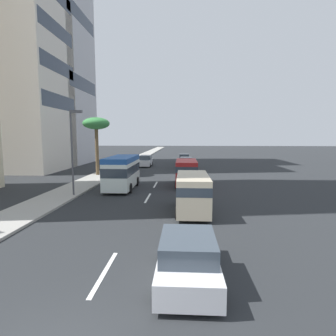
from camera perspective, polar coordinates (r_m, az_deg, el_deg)
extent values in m
plane|color=#26282B|center=(36.69, -1.01, -0.72)|extent=(198.00, 198.00, 0.00)
cube|color=#9E9B93|center=(37.84, -11.61, -0.52)|extent=(162.00, 3.02, 0.15)
cube|color=silver|center=(10.37, -13.16, -20.52)|extent=(3.20, 0.16, 0.01)
cube|color=silver|center=(21.10, -4.24, -6.24)|extent=(3.20, 0.16, 0.01)
cube|color=silver|center=(26.77, -2.62, -3.47)|extent=(3.20, 0.16, 0.01)
cube|color=#A51E1E|center=(25.92, 3.86, -0.87)|extent=(4.79, 1.93, 2.25)
cube|color=#2D3842|center=(25.86, 3.87, 0.21)|extent=(4.80, 1.93, 0.54)
cylinder|color=black|center=(27.49, 1.91, -2.45)|extent=(0.72, 0.24, 0.72)
cylinder|color=black|center=(27.51, 5.73, -2.48)|extent=(0.72, 0.24, 0.72)
cylinder|color=black|center=(24.65, 1.75, -3.51)|extent=(0.72, 0.24, 0.72)
cylinder|color=black|center=(24.68, 6.01, -3.53)|extent=(0.72, 0.24, 0.72)
cube|color=silver|center=(24.70, -9.56, -1.23)|extent=(6.02, 2.15, 2.26)
cube|color=#1E4C93|center=(24.56, -9.62, 1.88)|extent=(6.02, 2.15, 0.43)
cube|color=#28333D|center=(24.65, -9.57, -0.24)|extent=(6.03, 2.15, 0.75)
cylinder|color=black|center=(22.96, -7.98, -4.18)|extent=(0.84, 0.26, 0.84)
cylinder|color=black|center=(23.44, -12.89, -4.06)|extent=(0.84, 0.26, 0.84)
cylinder|color=black|center=(26.34, -6.51, -2.76)|extent=(0.84, 0.26, 0.84)
cylinder|color=black|center=(26.76, -10.82, -2.69)|extent=(0.84, 0.26, 0.84)
cube|color=black|center=(40.54, 3.75, 0.79)|extent=(4.51, 1.77, 0.80)
cube|color=#38424C|center=(40.24, 3.76, 1.79)|extent=(2.48, 1.63, 0.66)
cylinder|color=black|center=(41.95, 2.62, 0.64)|extent=(0.64, 0.22, 0.64)
cylinder|color=black|center=(41.97, 4.84, 0.63)|extent=(0.64, 0.22, 0.64)
cylinder|color=black|center=(39.18, 2.57, 0.22)|extent=(0.64, 0.22, 0.64)
cylinder|color=black|center=(39.19, 4.95, 0.20)|extent=(0.64, 0.22, 0.64)
cube|color=beige|center=(17.02, 5.17, -5.05)|extent=(4.95, 1.92, 2.13)
cube|color=#2D3842|center=(16.93, 5.18, -3.50)|extent=(4.96, 1.93, 0.51)
cylinder|color=black|center=(18.66, 2.16, -6.83)|extent=(0.72, 0.24, 0.72)
cylinder|color=black|center=(18.71, 7.80, -6.85)|extent=(0.72, 0.24, 0.72)
cylinder|color=black|center=(15.78, 1.95, -9.35)|extent=(0.72, 0.24, 0.72)
cylinder|color=black|center=(15.85, 8.66, -9.35)|extent=(0.72, 0.24, 0.72)
cube|color=white|center=(46.73, 3.39, 1.60)|extent=(4.02, 1.71, 0.85)
cube|color=#38424C|center=(46.46, 3.40, 2.52)|extent=(2.21, 1.58, 0.69)
cylinder|color=black|center=(48.00, 2.44, 1.40)|extent=(0.64, 0.22, 0.64)
cylinder|color=black|center=(48.00, 4.33, 1.39)|extent=(0.64, 0.22, 0.64)
cylinder|color=black|center=(45.52, 2.40, 1.12)|extent=(0.64, 0.22, 0.64)
cylinder|color=black|center=(45.52, 4.38, 1.10)|extent=(0.64, 0.22, 0.64)
cube|color=silver|center=(43.07, -4.72, 1.16)|extent=(4.33, 1.80, 0.85)
cube|color=#38424C|center=(43.22, -4.69, 2.21)|extent=(2.38, 1.66, 0.70)
cylinder|color=black|center=(41.67, -3.84, 0.59)|extent=(0.64, 0.22, 0.64)
cylinder|color=black|center=(41.91, -6.10, 0.61)|extent=(0.64, 0.22, 0.64)
cylinder|color=black|center=(44.32, -3.42, 0.96)|extent=(0.64, 0.22, 0.64)
cylinder|color=black|center=(44.55, -5.54, 0.97)|extent=(0.64, 0.22, 0.64)
cube|color=silver|center=(9.61, 4.14, -19.03)|extent=(4.32, 1.90, 0.74)
cube|color=#38424C|center=(9.14, 4.19, -15.79)|extent=(2.38, 1.75, 0.61)
cylinder|color=black|center=(10.94, -0.77, -17.00)|extent=(0.64, 0.22, 0.64)
cylinder|color=black|center=(10.97, 8.79, -17.02)|extent=(0.64, 0.22, 0.64)
cylinder|color=black|center=(8.56, -2.15, -24.19)|extent=(0.64, 0.22, 0.64)
cylinder|color=black|center=(8.60, 10.66, -24.18)|extent=(0.64, 0.22, 0.64)
cylinder|color=brown|center=(33.29, -14.62, 3.40)|extent=(0.40, 0.40, 5.59)
ellipsoid|color=#388442|center=(33.28, -14.79, 9.01)|extent=(3.10, 3.10, 1.40)
cylinder|color=#4C4C51|center=(22.28, -19.43, 2.99)|extent=(0.14, 0.14, 6.56)
cube|color=#4C4C51|center=(22.16, -18.65, 11.11)|extent=(0.24, 0.90, 0.20)
cube|color=silver|center=(45.88, -30.48, 24.45)|extent=(10.57, 13.21, 38.79)
cube|color=#2D3847|center=(40.58, -21.67, 12.70)|extent=(9.73, 0.08, 1.94)
cube|color=#2D3847|center=(41.37, -21.96, 19.12)|extent=(9.73, 0.08, 1.94)
cube|color=#2D3847|center=(42.65, -22.26, 25.22)|extent=(9.73, 0.08, 1.94)
cube|color=#BCBCC1|center=(54.16, -24.22, 24.81)|extent=(12.73, 12.23, 44.18)
cube|color=#2D3847|center=(49.64, -17.20, 16.28)|extent=(11.71, 0.08, 2.21)
cube|color=#2D3847|center=(52.51, -17.65, 27.74)|extent=(11.71, 0.08, 2.21)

